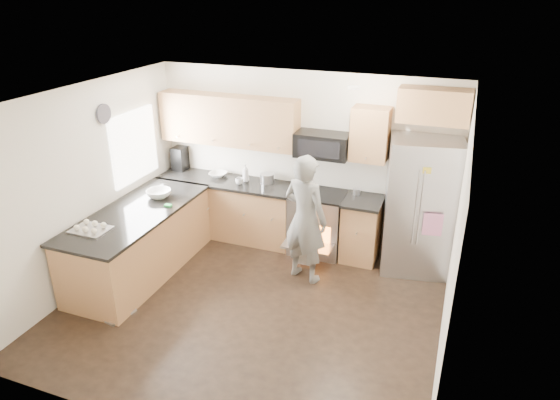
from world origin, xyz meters
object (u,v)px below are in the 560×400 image
at_px(stove_range, 318,209).
at_px(refrigerator, 420,206).
at_px(dish_rack, 111,307).
at_px(person, 305,219).

distance_m(stove_range, refrigerator, 1.44).
xyz_separation_m(stove_range, dish_rack, (-1.89, -2.39, -0.60)).
relative_size(stove_range, person, 1.02).
bearing_deg(stove_range, person, -86.18).
xyz_separation_m(stove_range, refrigerator, (1.42, 0.01, 0.27)).
xyz_separation_m(person, dish_rack, (-1.95, -1.61, -0.80)).
distance_m(stove_range, person, 0.81).
height_order(refrigerator, person, refrigerator).
bearing_deg(refrigerator, dish_rack, -154.09).
relative_size(person, dish_rack, 3.32).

